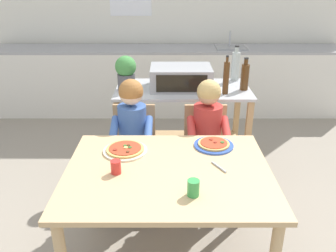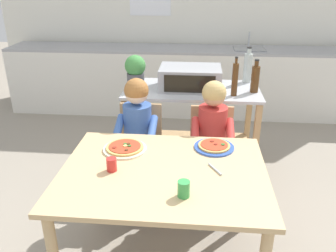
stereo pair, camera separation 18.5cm
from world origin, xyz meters
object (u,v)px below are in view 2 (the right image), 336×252
object	(u,v)px
dining_chair_left	(140,146)
child_in_red_shirt	(212,135)
serving_spoon	(215,169)
dining_table	(164,184)
potted_herb_plant	(135,71)
child_in_blue_striped_shirt	(137,130)
bottle_clear_vinegar	(248,67)
dining_chair_right	(211,150)
toaster_oven	(190,78)
kitchen_island_cart	(191,117)
bottle_slim_sauce	(255,78)
drinking_cup_green	(184,189)
pizza_plate_blue_rimmed	(214,146)
bottle_dark_olive_oil	(235,79)
pizza_plate_cream	(125,148)
drinking_cup_red	(112,165)

from	to	relation	value
dining_chair_left	child_in_red_shirt	xyz separation A→B (m)	(0.58, -0.13, 0.19)
serving_spoon	dining_table	bearing A→B (deg)	-175.47
potted_herb_plant	child_in_blue_striped_shirt	size ratio (longest dim) A/B	0.28
bottle_clear_vinegar	dining_table	distance (m)	1.63
bottle_clear_vinegar	dining_chair_right	size ratio (longest dim) A/B	0.41
child_in_red_shirt	serving_spoon	size ratio (longest dim) A/B	7.53
toaster_oven	serving_spoon	size ratio (longest dim) A/B	3.80
kitchen_island_cart	child_in_blue_striped_shirt	size ratio (longest dim) A/B	1.13
dining_table	bottle_slim_sauce	bearing A→B (deg)	60.28
toaster_oven	drinking_cup_green	bearing A→B (deg)	-89.31
drinking_cup_green	potted_herb_plant	bearing A→B (deg)	109.18
dining_table	toaster_oven	bearing A→B (deg)	84.67
bottle_clear_vinegar	serving_spoon	xyz separation A→B (m)	(-0.33, -1.44, -0.25)
dining_chair_right	pizza_plate_blue_rimmed	distance (m)	0.54
bottle_clear_vinegar	potted_herb_plant	size ratio (longest dim) A/B	1.10
kitchen_island_cart	pizza_plate_blue_rimmed	size ratio (longest dim) A/B	4.53
child_in_blue_striped_shirt	dining_table	bearing A→B (deg)	-67.24
bottle_dark_olive_oil	pizza_plate_blue_rimmed	size ratio (longest dim) A/B	1.24
pizza_plate_cream	bottle_clear_vinegar	bearing A→B (deg)	53.42
pizza_plate_cream	drinking_cup_green	world-z (taller)	drinking_cup_green
pizza_plate_cream	kitchen_island_cart	bearing A→B (deg)	67.35
bottle_clear_vinegar	child_in_red_shirt	size ratio (longest dim) A/B	0.31
pizza_plate_cream	dining_table	bearing A→B (deg)	-39.69
dining_chair_right	child_in_blue_striped_shirt	xyz separation A→B (m)	(-0.58, -0.11, 0.20)
toaster_oven	drinking_cup_red	size ratio (longest dim) A/B	6.60
child_in_blue_striped_shirt	serving_spoon	size ratio (longest dim) A/B	7.55
dining_table	pizza_plate_blue_rimmed	distance (m)	0.45
dining_table	serving_spoon	distance (m)	0.32
child_in_blue_striped_shirt	serving_spoon	distance (m)	0.86
child_in_blue_striped_shirt	drinking_cup_green	xyz separation A→B (m)	(0.41, -0.92, 0.10)
drinking_cup_green	serving_spoon	bearing A→B (deg)	58.45
toaster_oven	child_in_red_shirt	world-z (taller)	child_in_red_shirt
dining_chair_left	pizza_plate_cream	world-z (taller)	dining_chair_left
bottle_clear_vinegar	drinking_cup_red	world-z (taller)	bottle_clear_vinegar
toaster_oven	dining_chair_right	world-z (taller)	toaster_oven
child_in_blue_striped_shirt	drinking_cup_red	world-z (taller)	child_in_blue_striped_shirt
pizza_plate_cream	drinking_cup_red	distance (m)	0.27
potted_herb_plant	dining_chair_left	distance (m)	0.66
child_in_blue_striped_shirt	toaster_oven	bearing A→B (deg)	54.84
kitchen_island_cart	child_in_blue_striped_shirt	distance (m)	0.70
dining_table	pizza_plate_blue_rimmed	size ratio (longest dim) A/B	4.61
toaster_oven	serving_spoon	world-z (taller)	toaster_oven
dining_chair_left	child_in_blue_striped_shirt	world-z (taller)	child_in_blue_striped_shirt
bottle_dark_olive_oil	drinking_cup_green	world-z (taller)	bottle_dark_olive_oil
kitchen_island_cart	child_in_red_shirt	xyz separation A→B (m)	(0.17, -0.56, 0.09)
toaster_oven	child_in_red_shirt	bearing A→B (deg)	-71.21
dining_table	drinking_cup_red	xyz separation A→B (m)	(-0.30, -0.04, 0.14)
kitchen_island_cart	pizza_plate_cream	world-z (taller)	kitchen_island_cart
bottle_dark_olive_oil	dining_chair_right	world-z (taller)	bottle_dark_olive_oil
dining_chair_right	pizza_plate_cream	xyz separation A→B (m)	(-0.58, -0.54, 0.27)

